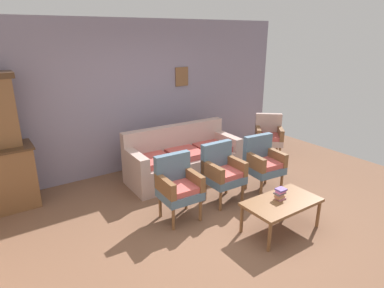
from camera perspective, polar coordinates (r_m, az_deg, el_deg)
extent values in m
plane|color=brown|center=(4.57, 6.68, -14.02)|extent=(7.68, 7.68, 0.00)
cube|color=gray|center=(6.17, -9.11, 8.11)|extent=(6.40, 0.06, 2.70)
cube|color=brown|center=(6.51, -1.78, 11.57)|extent=(0.28, 0.02, 0.36)
cube|color=tan|center=(5.84, -1.36, -3.95)|extent=(2.02, 0.86, 0.42)
cube|color=tan|center=(5.94, -3.00, 1.06)|extent=(2.00, 0.22, 0.48)
cube|color=tan|center=(6.22, 5.85, 0.64)|extent=(0.18, 0.80, 0.24)
cube|color=tan|center=(5.34, -9.84, -2.68)|extent=(0.18, 0.80, 0.24)
cube|color=#B74C47|center=(6.02, 3.58, -0.62)|extent=(0.54, 0.58, 0.10)
cube|color=#B74C47|center=(5.71, -1.17, -1.68)|extent=(0.54, 0.58, 0.10)
cube|color=#B74C47|center=(5.45, -6.43, -2.82)|extent=(0.54, 0.58, 0.10)
cube|color=slate|center=(4.53, -2.11, -8.63)|extent=(0.54, 0.50, 0.12)
cube|color=#B74C47|center=(4.48, -1.99, -7.71)|extent=(0.46, 0.43, 0.10)
cube|color=slate|center=(4.57, -3.40, -4.41)|extent=(0.52, 0.12, 0.46)
cube|color=brown|center=(4.56, 0.28, -6.07)|extent=(0.10, 0.48, 0.22)
cube|color=brown|center=(4.37, -4.66, -7.33)|extent=(0.10, 0.48, 0.22)
cylinder|color=brown|center=(4.59, 1.45, -11.36)|extent=(0.04, 0.04, 0.32)
cylinder|color=brown|center=(4.41, -3.24, -12.79)|extent=(0.04, 0.04, 0.32)
cylinder|color=brown|center=(4.88, -1.03, -9.46)|extent=(0.04, 0.04, 0.32)
cylinder|color=brown|center=(4.70, -5.51, -10.69)|extent=(0.04, 0.04, 0.32)
cube|color=slate|center=(5.00, 5.56, -5.99)|extent=(0.53, 0.49, 0.12)
cube|color=#B74C47|center=(4.95, 5.74, -5.13)|extent=(0.45, 0.41, 0.10)
cube|color=slate|center=(5.03, 4.24, -2.21)|extent=(0.52, 0.11, 0.46)
cube|color=brown|center=(5.06, 7.57, -3.64)|extent=(0.09, 0.48, 0.22)
cube|color=brown|center=(4.80, 3.58, -4.78)|extent=(0.09, 0.48, 0.22)
cylinder|color=brown|center=(5.09, 8.70, -8.40)|extent=(0.04, 0.04, 0.32)
cylinder|color=brown|center=(4.85, 4.95, -9.72)|extent=(0.04, 0.04, 0.32)
cylinder|color=brown|center=(5.35, 5.97, -6.89)|extent=(0.04, 0.04, 0.32)
cylinder|color=brown|center=(5.11, 2.28, -8.06)|extent=(0.04, 0.04, 0.32)
cube|color=slate|center=(5.43, 12.42, -4.27)|extent=(0.56, 0.53, 0.12)
cube|color=#B74C47|center=(5.39, 12.62, -3.46)|extent=(0.48, 0.45, 0.10)
cube|color=slate|center=(5.47, 11.27, -0.77)|extent=(0.53, 0.15, 0.46)
cube|color=brown|center=(5.51, 14.27, -2.17)|extent=(0.13, 0.49, 0.22)
cube|color=brown|center=(5.24, 10.72, -3.04)|extent=(0.13, 0.49, 0.22)
cylinder|color=brown|center=(5.53, 15.21, -6.58)|extent=(0.04, 0.04, 0.32)
cylinder|color=brown|center=(5.27, 11.86, -7.62)|extent=(0.04, 0.04, 0.32)
cylinder|color=brown|center=(5.78, 12.62, -5.22)|extent=(0.04, 0.04, 0.32)
cylinder|color=brown|center=(5.53, 9.31, -6.14)|extent=(0.04, 0.04, 0.32)
cube|color=tan|center=(6.84, 13.08, 0.51)|extent=(0.71, 0.70, 0.12)
cube|color=#B74C47|center=(6.79, 13.15, 1.18)|extent=(0.60, 0.60, 0.10)
cube|color=tan|center=(6.95, 13.06, 3.30)|extent=(0.46, 0.41, 0.46)
cube|color=brown|center=(6.82, 15.01, 1.80)|extent=(0.37, 0.42, 0.22)
cube|color=brown|center=(6.76, 11.33, 1.94)|extent=(0.37, 0.42, 0.22)
cylinder|color=brown|center=(6.76, 14.89, -1.82)|extent=(0.04, 0.04, 0.32)
cylinder|color=brown|center=(6.71, 11.34, -1.72)|extent=(0.04, 0.04, 0.32)
cylinder|color=brown|center=(7.11, 14.45, -0.75)|extent=(0.04, 0.04, 0.32)
cylinder|color=brown|center=(7.06, 11.08, -0.64)|extent=(0.04, 0.04, 0.32)
cube|color=brown|center=(4.44, 15.28, -9.68)|extent=(1.00, 0.56, 0.04)
cylinder|color=brown|center=(4.39, 8.57, -12.70)|extent=(0.04, 0.04, 0.38)
cylinder|color=brown|center=(4.99, 16.49, -9.20)|extent=(0.04, 0.04, 0.38)
cylinder|color=brown|center=(4.11, 13.26, -15.41)|extent=(0.04, 0.04, 0.38)
cylinder|color=brown|center=(4.75, 20.99, -11.24)|extent=(0.04, 0.04, 0.38)
cube|color=#B26879|center=(4.47, 15.04, -9.07)|extent=(0.12, 0.10, 0.02)
cube|color=tan|center=(4.46, 14.92, -8.75)|extent=(0.11, 0.09, 0.03)
cube|color=tan|center=(4.43, 14.87, -8.50)|extent=(0.10, 0.07, 0.03)
cube|color=#635B5E|center=(4.43, 14.91, -8.22)|extent=(0.14, 0.10, 0.02)
cube|color=pink|center=(4.42, 15.08, -7.95)|extent=(0.12, 0.08, 0.03)
cube|color=#684C95|center=(4.42, 15.14, -7.60)|extent=(0.13, 0.11, 0.02)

